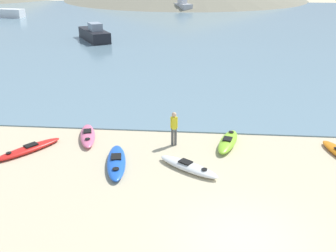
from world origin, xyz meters
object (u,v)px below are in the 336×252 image
at_px(kayak_on_sand_3, 188,167).
at_px(person_near_waterline, 174,126).
at_px(kayak_on_sand_5, 88,136).
at_px(kayak_on_sand_4, 28,149).
at_px(moored_boat_0, 181,6).
at_px(kayak_on_sand_2, 228,142).
at_px(moored_boat_2, 11,13).
at_px(moored_boat_4, 94,34).
at_px(kayak_on_sand_1, 116,162).

height_order(kayak_on_sand_3, person_near_waterline, person_near_waterline).
bearing_deg(kayak_on_sand_5, kayak_on_sand_4, -144.31).
bearing_deg(moored_boat_0, kayak_on_sand_2, -84.46).
bearing_deg(moored_boat_2, kayak_on_sand_5, -60.71).
distance_m(kayak_on_sand_2, kayak_on_sand_4, 8.97).
bearing_deg(person_near_waterline, moored_boat_0, 92.96).
bearing_deg(kayak_on_sand_3, moored_boat_2, 122.47).
xyz_separation_m(moored_boat_0, moored_boat_4, (-7.55, -29.77, -0.03)).
bearing_deg(moored_boat_0, kayak_on_sand_4, -93.60).
bearing_deg(moored_boat_2, moored_boat_0, 25.58).
height_order(kayak_on_sand_5, person_near_waterline, person_near_waterline).
bearing_deg(person_near_waterline, kayak_on_sand_3, -71.78).
height_order(kayak_on_sand_4, moored_boat_2, moored_boat_2).
distance_m(moored_boat_2, moored_boat_4, 25.00).
bearing_deg(person_near_waterline, kayak_on_sand_2, 4.58).
distance_m(kayak_on_sand_2, person_near_waterline, 2.58).
height_order(moored_boat_2, moored_boat_4, moored_boat_4).
xyz_separation_m(kayak_on_sand_5, moored_boat_0, (1.29, 54.68, 0.59)).
bearing_deg(kayak_on_sand_2, moored_boat_2, 125.50).
height_order(person_near_waterline, moored_boat_0, moored_boat_0).
relative_size(moored_boat_0, moored_boat_4, 0.87).
distance_m(kayak_on_sand_3, moored_boat_0, 57.43).
xyz_separation_m(kayak_on_sand_2, kayak_on_sand_3, (-1.71, -2.48, -0.03)).
relative_size(kayak_on_sand_2, moored_boat_0, 0.52).
xyz_separation_m(kayak_on_sand_3, kayak_on_sand_4, (-7.14, 1.02, -0.02)).
distance_m(kayak_on_sand_4, moored_boat_2, 49.25).
relative_size(kayak_on_sand_2, moored_boat_4, 0.45).
bearing_deg(kayak_on_sand_3, kayak_on_sand_4, 171.85).
distance_m(moored_boat_0, moored_boat_2, 27.93).
bearing_deg(kayak_on_sand_2, kayak_on_sand_4, -170.63).
height_order(kayak_on_sand_4, person_near_waterline, person_near_waterline).
distance_m(kayak_on_sand_2, moored_boat_0, 55.09).
xyz_separation_m(moored_boat_2, moored_boat_4, (17.65, -17.71, 0.04)).
bearing_deg(kayak_on_sand_5, moored_boat_0, 88.65).
bearing_deg(kayak_on_sand_2, person_near_waterline, -175.42).
bearing_deg(moored_boat_2, kayak_on_sand_3, -57.53).
xyz_separation_m(kayak_on_sand_5, moored_boat_4, (-6.26, 24.91, 0.56)).
distance_m(kayak_on_sand_2, kayak_on_sand_3, 3.02).
relative_size(kayak_on_sand_3, moored_boat_0, 0.51).
distance_m(kayak_on_sand_1, kayak_on_sand_3, 2.98).
relative_size(kayak_on_sand_1, kayak_on_sand_5, 1.15).
xyz_separation_m(kayak_on_sand_5, moored_boat_2, (-23.90, 42.62, 0.51)).
bearing_deg(kayak_on_sand_5, kayak_on_sand_3, -28.33).
bearing_deg(moored_boat_0, kayak_on_sand_3, -86.40).
height_order(moored_boat_0, moored_boat_2, moored_boat_0).
xyz_separation_m(kayak_on_sand_3, kayak_on_sand_5, (-4.89, 2.64, 0.01)).
relative_size(kayak_on_sand_4, kayak_on_sand_5, 1.03).
distance_m(person_near_waterline, moored_boat_0, 55.11).
distance_m(kayak_on_sand_5, person_near_waterline, 4.22).
distance_m(kayak_on_sand_1, person_near_waterline, 3.20).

